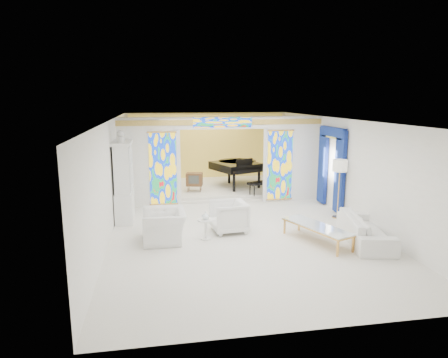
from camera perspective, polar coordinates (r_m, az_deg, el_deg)
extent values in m
plane|color=white|center=(12.16, 1.32, -5.81)|extent=(12.00, 12.00, 0.00)
cube|color=white|center=(11.63, 1.38, 8.46)|extent=(7.00, 12.00, 0.02)
cube|color=white|center=(17.66, -2.40, 4.58)|extent=(7.00, 0.02, 3.00)
cube|color=white|center=(6.21, 12.17, -8.62)|extent=(7.00, 0.02, 3.00)
cube|color=white|center=(11.66, -15.79, 0.60)|extent=(0.02, 12.00, 3.00)
cube|color=white|center=(12.93, 16.76, 1.58)|extent=(0.02, 12.00, 3.00)
cube|color=white|center=(13.56, -10.74, 2.31)|extent=(2.00, 0.18, 3.00)
cube|color=white|center=(14.36, 9.64, 2.85)|extent=(2.00, 0.18, 3.00)
cube|color=white|center=(13.61, -0.26, 8.05)|extent=(3.00, 0.18, 0.40)
cube|color=white|center=(13.51, -6.47, 1.55)|extent=(0.12, 0.06, 2.60)
cube|color=white|center=(14.00, 5.88, 1.90)|extent=(0.12, 0.06, 2.60)
cube|color=white|center=(13.52, -0.19, 7.39)|extent=(3.24, 0.06, 0.12)
cube|color=#EAB658|center=(13.51, -0.19, 8.11)|extent=(7.00, 0.05, 0.18)
cube|color=gold|center=(13.48, -8.72, 1.47)|extent=(0.90, 0.04, 2.40)
cube|color=gold|center=(14.14, 7.96, 1.95)|extent=(0.90, 0.04, 2.40)
cube|color=gold|center=(13.50, -0.18, 8.11)|extent=(2.00, 0.04, 0.34)
cube|color=white|center=(16.05, -1.49, -1.22)|extent=(6.80, 3.80, 0.18)
cube|color=gold|center=(17.55, -2.35, 4.53)|extent=(6.70, 0.10, 2.90)
cylinder|color=gold|center=(15.62, -0.75, 7.56)|extent=(0.48, 0.48, 0.30)
cube|color=navy|center=(12.96, 16.23, 0.96)|extent=(0.12, 0.55, 2.60)
cube|color=navy|center=(14.12, 13.94, 1.91)|extent=(0.12, 0.55, 2.60)
cube|color=navy|center=(13.39, 15.30, 6.52)|extent=(0.14, 1.70, 0.30)
cube|color=#EDD953|center=(13.40, 15.26, 5.80)|extent=(0.12, 1.50, 0.06)
cube|color=white|center=(12.44, -13.97, -3.59)|extent=(0.50, 1.40, 0.90)
cube|color=white|center=(12.20, -14.23, 1.63)|extent=(0.44, 1.30, 1.40)
cube|color=white|center=(12.18, -13.15, 1.67)|extent=(0.01, 1.20, 1.30)
cube|color=white|center=(12.10, -14.40, 5.09)|extent=(0.56, 1.46, 0.08)
cylinder|color=white|center=(11.74, -14.56, 5.48)|extent=(0.22, 0.22, 0.16)
sphere|color=white|center=(11.73, -14.60, 6.26)|extent=(0.20, 0.20, 0.20)
imported|color=white|center=(10.41, -8.52, -6.64)|extent=(1.08, 1.23, 0.79)
imported|color=silver|center=(10.97, 0.71, -5.40)|extent=(1.02, 0.99, 0.85)
imported|color=white|center=(10.84, 19.56, -6.76)|extent=(1.39, 2.48, 0.68)
cylinder|color=white|center=(10.38, -2.63, -5.86)|extent=(0.44, 0.44, 0.03)
cylinder|color=white|center=(10.46, -2.62, -7.21)|extent=(0.07, 0.07, 0.50)
cylinder|color=white|center=(10.54, -2.60, -8.48)|extent=(0.29, 0.29, 0.03)
imported|color=white|center=(10.35, -2.64, -5.23)|extent=(0.23, 0.23, 0.20)
cube|color=white|center=(10.43, 13.14, -6.58)|extent=(1.29, 2.07, 0.04)
cube|color=gold|center=(10.44, 13.14, -6.69)|extent=(1.33, 2.12, 0.03)
cube|color=gold|center=(9.71, 15.94, -9.51)|extent=(0.06, 0.06, 0.41)
cube|color=gold|center=(10.08, 17.97, -8.85)|extent=(0.06, 0.06, 0.41)
cube|color=gold|center=(10.99, 8.64, -6.70)|extent=(0.06, 0.06, 0.41)
cube|color=gold|center=(11.32, 10.67, -6.24)|extent=(0.06, 0.06, 0.41)
cylinder|color=gold|center=(12.83, 15.84, -5.24)|extent=(0.40, 0.40, 0.03)
cylinder|color=gold|center=(12.63, 16.04, -1.73)|extent=(0.04, 0.04, 1.65)
cylinder|color=white|center=(12.48, 16.24, 1.86)|extent=(0.57, 0.57, 0.35)
cube|color=black|center=(15.71, 1.70, 1.84)|extent=(2.06, 2.11, 0.30)
cylinder|color=black|center=(16.19, 1.89, 2.13)|extent=(2.00, 2.00, 0.30)
cube|color=black|center=(14.95, 3.76, 1.16)|extent=(1.44, 0.85, 0.11)
cube|color=silver|center=(14.88, 3.95, 1.19)|extent=(1.26, 0.61, 0.03)
cube|color=black|center=(15.20, 2.94, 2.40)|extent=(0.70, 0.32, 0.27)
cube|color=black|center=(14.52, 5.23, -0.54)|extent=(1.02, 0.71, 0.08)
cylinder|color=black|center=(14.88, 1.44, -0.58)|extent=(0.14, 0.14, 0.66)
cylinder|color=black|center=(15.55, 5.01, -0.09)|extent=(0.14, 0.14, 0.66)
cylinder|color=black|center=(16.38, 0.74, 0.54)|extent=(0.14, 0.14, 0.66)
cube|color=brown|center=(14.99, -4.25, -0.04)|extent=(0.67, 0.53, 0.48)
cube|color=#3A3F3D|center=(14.79, -4.35, -0.09)|extent=(0.38, 0.11, 0.31)
cone|color=brown|center=(14.95, -5.18, -1.43)|extent=(0.04, 0.04, 0.21)
cone|color=brown|center=(14.89, -3.43, -1.46)|extent=(0.04, 0.04, 0.21)
cone|color=brown|center=(15.23, -5.02, -1.19)|extent=(0.04, 0.04, 0.21)
cone|color=brown|center=(15.17, -3.30, -1.22)|extent=(0.04, 0.04, 0.21)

